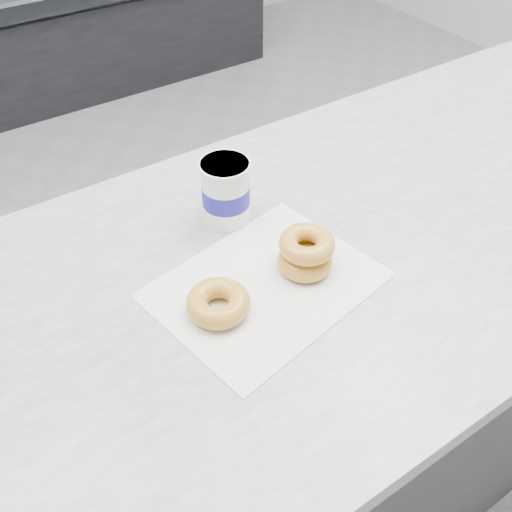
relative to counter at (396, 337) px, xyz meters
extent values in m
plane|color=gray|center=(0.00, 0.60, -0.45)|extent=(5.00, 5.00, 0.00)
cube|color=#333335|center=(0.00, 0.00, -0.02)|extent=(3.00, 0.70, 0.86)
cube|color=#BBBBC0|center=(0.00, 0.00, 0.43)|extent=(3.06, 0.76, 0.04)
cube|color=black|center=(0.00, 2.70, -0.20)|extent=(2.40, 0.70, 0.50)
cube|color=silver|center=(-0.42, -0.03, 0.45)|extent=(0.38, 0.32, 0.00)
torus|color=gold|center=(-0.51, -0.04, 0.47)|extent=(0.12, 0.12, 0.03)
torus|color=gold|center=(-0.34, -0.03, 0.47)|extent=(0.09, 0.09, 0.03)
torus|color=gold|center=(-0.34, -0.03, 0.50)|extent=(0.12, 0.12, 0.03)
cylinder|color=white|center=(-0.38, 0.15, 0.51)|extent=(0.09, 0.09, 0.12)
cylinder|color=white|center=(-0.38, 0.15, 0.56)|extent=(0.09, 0.09, 0.01)
cylinder|color=navy|center=(-0.38, 0.15, 0.50)|extent=(0.09, 0.09, 0.04)
camera|label=1|loc=(-0.78, -0.55, 1.10)|focal=40.00mm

